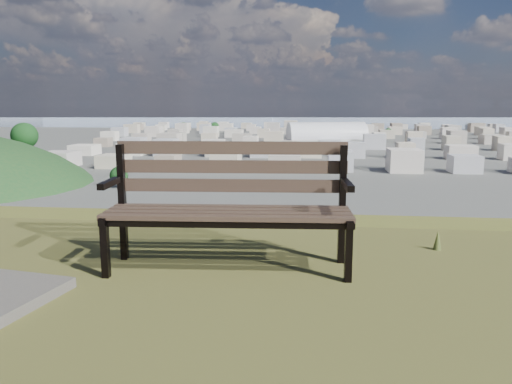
# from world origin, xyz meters

# --- Properties ---
(park_bench) EXTENTS (2.00, 0.75, 1.03)m
(park_bench) POSITION_xyz_m (0.55, 2.52, 25.58)
(park_bench) COLOR #463828
(park_bench) RESTS_ON hilltop_mesa
(arena) EXTENTS (51.41, 31.07, 20.25)m
(arena) POSITION_xyz_m (9.68, 313.96, 4.77)
(arena) COLOR silver
(arena) RESTS_ON ground
(city_blocks) EXTENTS (395.00, 361.00, 7.00)m
(city_blocks) POSITION_xyz_m (0.00, 394.44, 3.50)
(city_blocks) COLOR silver
(city_blocks) RESTS_ON ground
(city_trees) EXTENTS (406.52, 387.20, 9.98)m
(city_trees) POSITION_xyz_m (-26.39, 319.00, 4.83)
(city_trees) COLOR #332719
(city_trees) RESTS_ON ground
(bay_water) EXTENTS (2400.00, 700.00, 0.12)m
(bay_water) POSITION_xyz_m (0.00, 900.00, 0.00)
(bay_water) COLOR #8091A3
(bay_water) RESTS_ON ground
(far_hills) EXTENTS (2050.00, 340.00, 60.00)m
(far_hills) POSITION_xyz_m (-60.92, 1402.93, 25.47)
(far_hills) COLOR #98A5BD
(far_hills) RESTS_ON ground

